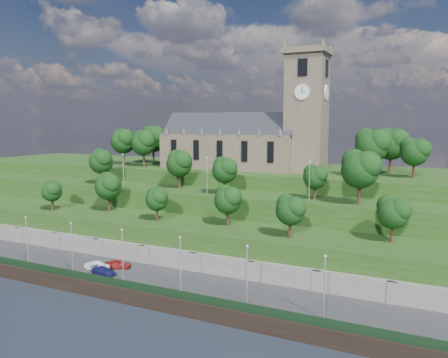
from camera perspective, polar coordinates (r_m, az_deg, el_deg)
The scene contains 17 objects.
ground at distance 66.70m, azimuth -12.91°, elevation -15.52°, with size 320.00×320.00×0.00m, color black.
promenade at distance 70.78m, azimuth -9.86°, elevation -13.19°, with size 160.00×12.00×2.00m, color #2D2D30.
quay_wall at distance 66.24m, azimuth -12.97°, elevation -14.65°, with size 160.00×0.50×2.20m, color black.
fence at distance 66.18m, azimuth -12.65°, elevation -13.27°, with size 160.00×0.10×1.20m, color black.
retaining_wall at distance 74.95m, azimuth -7.22°, elevation -10.74°, with size 160.00×2.10×5.00m.
embankment_lower at distance 79.43m, azimuth -4.89°, elevation -8.52°, with size 160.00×12.00×8.00m, color #1F4015.
embankment_upper at distance 88.31m, azimuth -1.31°, elevation -5.52°, with size 160.00×10.00×12.00m, color #1F4015.
hilltop at distance 106.85m, azimuth 3.73°, elevation -2.44°, with size 160.00×32.00×15.00m, color #1F4015.
church at distance 101.30m, azimuth 3.38°, elevation 5.57°, with size 38.60×12.35×27.60m.
trees_lower at distance 77.07m, azimuth -3.85°, elevation -2.32°, with size 69.24×8.91×7.92m.
trees_upper at distance 83.74m, azimuth 1.06°, elevation 1.78°, with size 62.29×8.84×9.33m.
trees_hilltop at distance 100.35m, azimuth 2.78°, elevation 4.91°, with size 74.66×16.24×10.04m.
lamp_posts_promenade at distance 67.47m, azimuth -13.11°, elevation -9.20°, with size 60.36×0.36×8.19m.
lamp_posts_upper at distance 83.94m, azimuth -2.24°, elevation 0.87°, with size 40.36×0.36×7.24m.
car_left at distance 74.85m, azimuth -13.67°, elevation -10.74°, with size 1.69×4.21×1.43m, color maroon.
car_middle at distance 75.01m, azimuth -16.26°, elevation -10.83°, with size 1.42×4.08×1.34m, color silver.
car_right at distance 72.37m, azimuth -15.46°, elevation -11.52°, with size 1.75×4.30×1.25m, color #171A52.
Camera 1 is at (38.49, -47.98, 25.79)m, focal length 35.00 mm.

